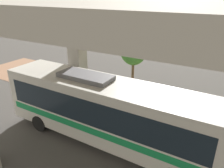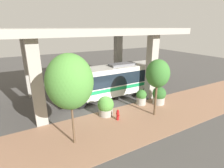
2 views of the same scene
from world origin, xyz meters
name	(u,v)px [view 2 (image 2 of 2)]	position (x,y,z in m)	size (l,w,h in m)	color
ground_plane	(106,110)	(0.00, 0.00, 0.00)	(80.00, 80.00, 0.00)	#474442
sidewalk_strip	(123,124)	(-3.00, 0.00, 0.01)	(6.00, 40.00, 0.02)	#936B51
overpass	(88,38)	(4.00, 0.00, 6.59)	(9.40, 19.59, 7.53)	#9E998E
bus	(113,80)	(2.74, -2.27, 2.04)	(2.66, 11.97, 3.76)	silver
fire_hydrant	(118,115)	(-2.13, 0.01, 0.49)	(0.50, 0.24, 0.97)	#B21919
planter_front	(106,106)	(-0.83, 0.51, 0.88)	(1.47, 1.47, 1.80)	#9E998E
planter_middle	(141,97)	(-0.55, -3.76, 0.80)	(1.04, 1.04, 1.59)	#9E998E
planter_back	(159,95)	(-1.34, -5.42, 0.92)	(1.39, 1.39, 1.84)	#9E998E
street_tree_near	(158,74)	(-2.98, -3.38, 3.87)	(2.02, 2.02, 5.11)	brown
street_tree_far	(70,82)	(-3.33, 4.25, 4.44)	(2.94, 2.94, 6.21)	brown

